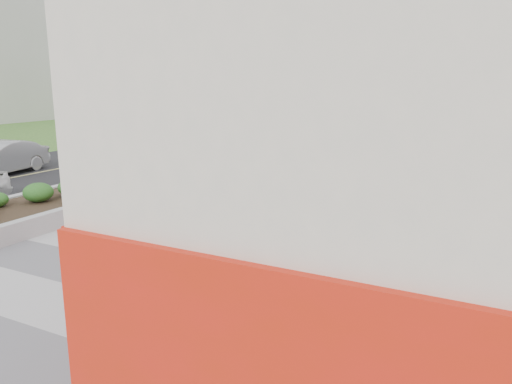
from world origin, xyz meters
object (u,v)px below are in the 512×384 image
at_px(car_silver, 0,158).
at_px(car_dark, 150,136).
at_px(skateboarder, 281,167).
at_px(planter, 103,188).
at_px(traffic_signal_near, 217,106).
at_px(traffic_signal_far, 86,103).

bearing_deg(car_silver, car_dark, 84.47).
bearing_deg(skateboarder, car_silver, -153.41).
bearing_deg(car_dark, planter, -76.91).
xyz_separation_m(traffic_signal_near, car_dark, (-6.19, 1.80, -2.09)).
distance_m(planter, traffic_signal_near, 10.90).
bearing_deg(traffic_signal_far, traffic_signal_near, 3.11).
height_order(planter, car_silver, car_silver).
distance_m(planter, traffic_signal_far, 15.00).
relative_size(traffic_signal_near, car_silver, 0.92).
bearing_deg(car_dark, traffic_signal_near, -35.90).
xyz_separation_m(skateboarder, car_dark, (-12.60, 7.31, -0.12)).
xyz_separation_m(planter, traffic_signal_near, (-1.73, 10.50, 2.34)).
xyz_separation_m(car_silver, car_dark, (-0.37, 10.87, -0.08)).
distance_m(planter, car_silver, 7.69).
xyz_separation_m(planter, car_silver, (-7.55, 1.43, 0.33)).
xyz_separation_m(planter, skateboarder, (4.68, 4.99, 0.36)).
height_order(traffic_signal_near, traffic_signal_far, same).
xyz_separation_m(traffic_signal_near, skateboarder, (6.41, -5.51, -1.98)).
bearing_deg(traffic_signal_near, traffic_signal_far, -176.89).
bearing_deg(car_dark, car_silver, -107.75).
height_order(skateboarder, car_dark, skateboarder).
relative_size(skateboarder, car_silver, 0.34).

